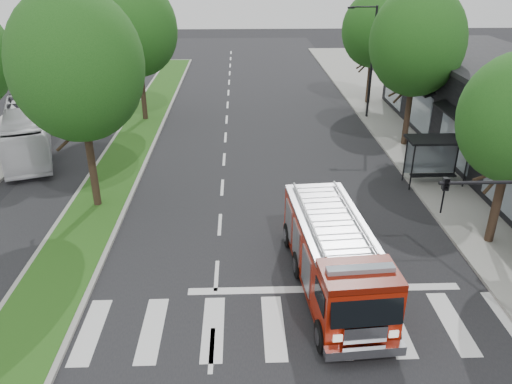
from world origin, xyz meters
TOP-DOWN VIEW (x-y plane):
  - ground at (0.00, 0.00)m, footprint 140.00×140.00m
  - sidewalk_right at (12.50, 10.00)m, footprint 5.00×80.00m
  - median at (-6.00, 18.00)m, footprint 3.00×50.00m
  - bus_shelter at (11.20, 8.15)m, footprint 3.20×1.60m
  - tree_right_mid at (11.50, 14.00)m, footprint 5.60×5.60m
  - tree_right_far at (11.50, 24.00)m, footprint 5.00×5.00m
  - tree_median_near at (-6.00, 6.00)m, footprint 5.80×5.80m
  - tree_median_far at (-6.00, 20.00)m, footprint 5.60×5.60m
  - streetlight_right_far at (10.35, 20.00)m, footprint 2.11×0.20m
  - fire_engine at (4.28, -0.88)m, footprint 3.02×8.23m
  - city_bus at (-12.00, 13.54)m, footprint 5.63×10.34m

SIDE VIEW (x-z plane):
  - ground at x=0.00m, z-range 0.00..0.00m
  - sidewalk_right at x=12.50m, z-range 0.00..0.15m
  - median at x=-6.00m, z-range 0.00..0.16m
  - fire_engine at x=4.28m, z-range -0.06..2.74m
  - city_bus at x=-12.00m, z-range 0.00..2.82m
  - bus_shelter at x=11.20m, z-range 0.73..3.34m
  - streetlight_right_far at x=10.35m, z-range 0.48..8.48m
  - tree_right_far at x=11.50m, z-range 1.47..10.20m
  - tree_right_mid at x=11.50m, z-range 1.63..11.35m
  - tree_median_far at x=-6.00m, z-range 1.63..11.35m
  - tree_median_near at x=-6.00m, z-range 1.73..11.89m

